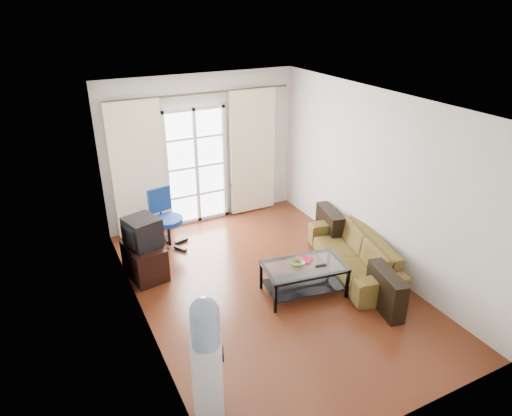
{
  "coord_description": "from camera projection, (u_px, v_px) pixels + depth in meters",
  "views": [
    {
      "loc": [
        -2.68,
        -4.88,
        3.87
      ],
      "look_at": [
        -0.05,
        0.35,
        1.14
      ],
      "focal_mm": 32.0,
      "sensor_mm": 36.0,
      "label": 1
    }
  ],
  "objects": [
    {
      "name": "water_cooler",
      "position": [
        207.0,
        358.0,
        4.34
      ],
      "size": [
        0.37,
        0.37,
        1.42
      ],
      "rotation": [
        0.0,
        0.0,
        -0.36
      ],
      "color": "white",
      "rests_on": "floor"
    },
    {
      "name": "coffee_table",
      "position": [
        304.0,
        275.0,
        6.43
      ],
      "size": [
        1.22,
        0.8,
        0.46
      ],
      "rotation": [
        0.0,
        0.0,
        -0.14
      ],
      "color": "silver",
      "rests_on": "floor"
    },
    {
      "name": "radiator",
      "position": [
        245.0,
        196.0,
        8.89
      ],
      "size": [
        0.64,
        0.12,
        0.64
      ],
      "primitive_type": "cube",
      "color": "#9E9EA1",
      "rests_on": "floor"
    },
    {
      "name": "wall_back",
      "position": [
        202.0,
        150.0,
        8.21
      ],
      "size": [
        3.6,
        0.02,
        2.7
      ],
      "primitive_type": "cube",
      "color": "silver",
      "rests_on": "floor"
    },
    {
      "name": "ceiling",
      "position": [
        273.0,
        102.0,
        5.53
      ],
      "size": [
        5.2,
        5.2,
        0.0
      ],
      "primitive_type": "plane",
      "rotation": [
        3.14,
        0.0,
        0.0
      ],
      "color": "white",
      "rests_on": "wall_back"
    },
    {
      "name": "bowl",
      "position": [
        297.0,
        263.0,
        6.36
      ],
      "size": [
        0.22,
        0.22,
        0.05
      ],
      "primitive_type": "imported",
      "rotation": [
        0.0,
        0.0,
        0.05
      ],
      "color": "#379758",
      "rests_on": "coffee_table"
    },
    {
      "name": "wall_front",
      "position": [
        412.0,
        312.0,
        4.0
      ],
      "size": [
        3.6,
        0.02,
        2.7
      ],
      "primitive_type": "cube",
      "color": "silver",
      "rests_on": "floor"
    },
    {
      "name": "remote",
      "position": [
        321.0,
        265.0,
        6.33
      ],
      "size": [
        0.17,
        0.07,
        0.02
      ],
      "primitive_type": "cube",
      "rotation": [
        0.0,
        0.0,
        -0.16
      ],
      "color": "black",
      "rests_on": "coffee_table"
    },
    {
      "name": "sofa",
      "position": [
        354.0,
        254.0,
        6.98
      ],
      "size": [
        2.3,
        1.62,
        0.58
      ],
      "primitive_type": "imported",
      "rotation": [
        0.0,
        0.0,
        -1.79
      ],
      "color": "brown",
      "rests_on": "floor"
    },
    {
      "name": "curtain_left",
      "position": [
        138.0,
        170.0,
        7.69
      ],
      "size": [
        0.9,
        0.07,
        2.35
      ],
      "primitive_type": "cube",
      "color": "#FFF5CD",
      "rests_on": "curtain_rod"
    },
    {
      "name": "book",
      "position": [
        301.0,
        263.0,
        6.39
      ],
      "size": [
        0.42,
        0.42,
        0.02
      ],
      "primitive_type": "imported",
      "rotation": [
        0.0,
        0.0,
        0.73
      ],
      "color": "#B61617",
      "rests_on": "coffee_table"
    },
    {
      "name": "tv_stand",
      "position": [
        145.0,
        261.0,
        6.84
      ],
      "size": [
        0.58,
        0.77,
        0.52
      ],
      "primitive_type": "cube",
      "rotation": [
        0.0,
        0.0,
        0.15
      ],
      "color": "black",
      "rests_on": "floor"
    },
    {
      "name": "crt_tv",
      "position": [
        141.0,
        232.0,
        6.65
      ],
      "size": [
        0.57,
        0.58,
        0.43
      ],
      "rotation": [
        0.0,
        0.0,
        0.29
      ],
      "color": "black",
      "rests_on": "tv_stand"
    },
    {
      "name": "floor",
      "position": [
        270.0,
        287.0,
        6.67
      ],
      "size": [
        5.2,
        5.2,
        0.0
      ],
      "primitive_type": "plane",
      "color": "#622C17",
      "rests_on": "ground"
    },
    {
      "name": "curtain_rod",
      "position": [
        201.0,
        93.0,
        7.69
      ],
      "size": [
        3.3,
        0.04,
        0.04
      ],
      "primitive_type": "cylinder",
      "rotation": [
        0.0,
        1.57,
        0.0
      ],
      "color": "#4C3F2D",
      "rests_on": "wall_back"
    },
    {
      "name": "wall_right",
      "position": [
        376.0,
        181.0,
        6.84
      ],
      "size": [
        0.02,
        5.2,
        2.7
      ],
      "primitive_type": "cube",
      "color": "silver",
      "rests_on": "floor"
    },
    {
      "name": "task_chair",
      "position": [
        168.0,
        231.0,
        7.64
      ],
      "size": [
        0.84,
        0.84,
        1.02
      ],
      "rotation": [
        0.0,
        0.0,
        0.25
      ],
      "color": "black",
      "rests_on": "floor"
    },
    {
      "name": "curtain_right",
      "position": [
        253.0,
        152.0,
        8.56
      ],
      "size": [
        0.9,
        0.07,
        2.35
      ],
      "primitive_type": "cube",
      "color": "#FFF5CD",
      "rests_on": "curtain_rod"
    },
    {
      "name": "wall_left",
      "position": [
        137.0,
        231.0,
        5.37
      ],
      "size": [
        0.02,
        5.2,
        2.7
      ],
      "primitive_type": "cube",
      "color": "silver",
      "rests_on": "floor"
    },
    {
      "name": "french_door",
      "position": [
        196.0,
        167.0,
        8.22
      ],
      "size": [
        1.16,
        0.06,
        2.15
      ],
      "color": "white",
      "rests_on": "wall_back"
    }
  ]
}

